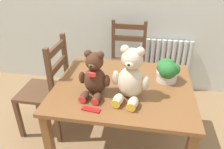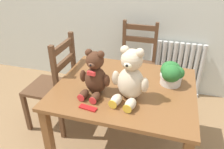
# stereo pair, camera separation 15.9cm
# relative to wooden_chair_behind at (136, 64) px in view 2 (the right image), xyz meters

# --- Properties ---
(radiator) EXTENTS (0.67, 0.10, 0.71)m
(radiator) POSITION_rel_wooden_chair_behind_xyz_m (0.47, 0.25, -0.16)
(radiator) COLOR beige
(radiator) RESTS_ON ground_plane
(dining_table) EXTENTS (1.11, 0.94, 0.71)m
(dining_table) POSITION_rel_wooden_chair_behind_xyz_m (0.06, -0.89, 0.13)
(dining_table) COLOR brown
(dining_table) RESTS_ON ground_plane
(wooden_chair_behind) EXTENTS (0.42, 0.41, 0.97)m
(wooden_chair_behind) POSITION_rel_wooden_chair_behind_xyz_m (0.00, 0.00, 0.00)
(wooden_chair_behind) COLOR brown
(wooden_chair_behind) RESTS_ON ground_plane
(wooden_chair_side) EXTENTS (0.44, 0.41, 1.00)m
(wooden_chair_side) POSITION_rel_wooden_chair_behind_xyz_m (-0.71, -0.73, 0.00)
(wooden_chair_side) COLOR brown
(wooden_chair_side) RESTS_ON ground_plane
(teddy_bear_left) EXTENTS (0.25, 0.25, 0.35)m
(teddy_bear_left) POSITION_rel_wooden_chair_behind_xyz_m (-0.14, -1.05, 0.38)
(teddy_bear_left) COLOR #472819
(teddy_bear_left) RESTS_ON dining_table
(teddy_bear_right) EXTENTS (0.29, 0.30, 0.40)m
(teddy_bear_right) POSITION_rel_wooden_chair_behind_xyz_m (0.13, -1.05, 0.41)
(teddy_bear_right) COLOR beige
(teddy_bear_right) RESTS_ON dining_table
(potted_plant) EXTENTS (0.19, 0.21, 0.19)m
(potted_plant) POSITION_rel_wooden_chair_behind_xyz_m (0.41, -0.75, 0.33)
(potted_plant) COLOR beige
(potted_plant) RESTS_ON dining_table
(chocolate_bar) EXTENTS (0.13, 0.06, 0.01)m
(chocolate_bar) POSITION_rel_wooden_chair_behind_xyz_m (-0.12, -1.25, 0.24)
(chocolate_bar) COLOR red
(chocolate_bar) RESTS_ON dining_table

